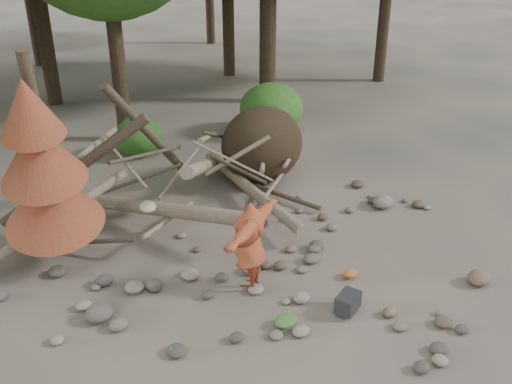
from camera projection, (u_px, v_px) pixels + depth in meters
ground at (290, 293)px, 10.56m from camera, size 120.00×120.00×0.00m
deadfall_pile at (245, 152)px, 14.27m from camera, size 8.55×5.24×3.30m
dead_conifer at (43, 170)px, 10.39m from camera, size 2.06×2.16×4.35m
bush_mid at (139, 136)px, 16.36m from camera, size 1.40×1.40×1.12m
bush_right at (271, 109)px, 17.93m from camera, size 2.00×2.00×1.60m
frisbee_thrower at (249, 245)px, 10.28m from camera, size 2.85×1.57×1.98m
backpack at (348, 305)px, 9.98m from camera, size 0.55×0.46×0.32m
cloth_green at (286, 323)px, 9.66m from camera, size 0.41×0.34×0.15m
cloth_orange at (350, 275)px, 10.97m from camera, size 0.30×0.24×0.11m
boulder_front_right at (479, 278)px, 10.76m from camera, size 0.45×0.41×0.27m
boulder_mid_right at (383, 202)px, 13.56m from camera, size 0.51×0.46×0.31m
boulder_mid_left at (100, 313)px, 9.80m from camera, size 0.49×0.44×0.29m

